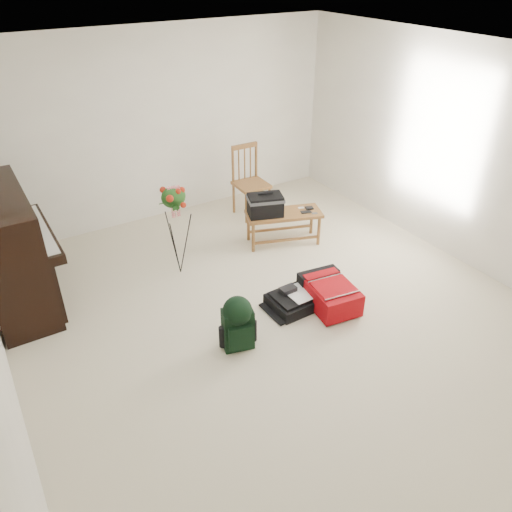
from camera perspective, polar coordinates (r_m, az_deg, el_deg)
floor at (r=5.26m, az=2.12°, el=-6.44°), size 5.00×5.50×0.01m
ceiling at (r=4.20m, az=2.84°, el=21.43°), size 5.00×5.50×0.01m
wall_back at (r=6.89m, az=-10.78°, el=14.34°), size 5.00×0.04×2.50m
wall_right at (r=6.24m, az=22.24°, el=10.73°), size 0.04×5.50×2.50m
piano at (r=5.67m, az=-26.22°, el=0.33°), size 0.71×1.50×1.25m
bench at (r=6.15m, az=1.97°, el=5.33°), size 1.02×0.67×0.73m
dining_chair at (r=6.99m, az=-0.70°, el=8.41°), size 0.44×0.44×0.99m
red_suitcase at (r=5.35m, az=8.08°, el=-4.06°), size 0.52×0.71×0.28m
black_duffel at (r=5.31m, az=4.49°, el=-5.01°), size 0.54×0.44×0.22m
green_backpack at (r=4.66m, az=-2.08°, el=-7.42°), size 0.32×0.29×0.56m
flower_stand at (r=5.66m, az=-9.05°, el=2.83°), size 0.42×0.42×1.13m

